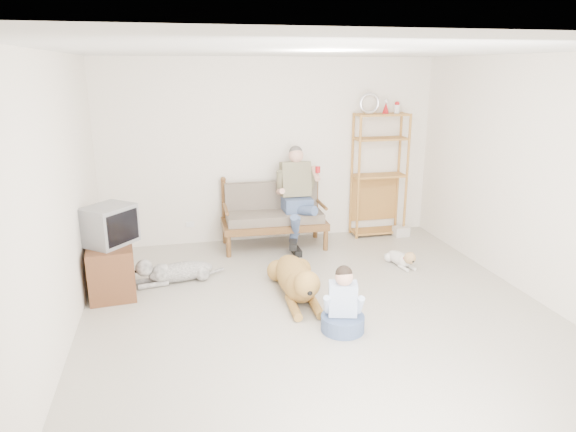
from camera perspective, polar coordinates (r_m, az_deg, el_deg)
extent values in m
plane|color=beige|center=(5.55, 3.83, -11.21)|extent=(5.50, 5.50, 0.00)
plane|color=silver|center=(4.93, 4.45, 17.88)|extent=(5.50, 5.50, 0.00)
plane|color=white|center=(7.70, -1.86, 7.21)|extent=(5.00, 0.00, 5.00)
plane|color=white|center=(2.72, 21.46, -11.25)|extent=(5.00, 0.00, 5.00)
plane|color=white|center=(4.98, -24.63, 0.72)|extent=(0.00, 5.50, 5.50)
plane|color=white|center=(6.26, 26.62, 3.41)|extent=(0.00, 5.50, 5.50)
cube|color=brown|center=(7.50, -1.54, -0.88)|extent=(1.52, 0.74, 0.10)
cube|color=#6B6152|center=(7.47, -1.55, -0.04)|extent=(1.40, 0.64, 0.13)
cube|color=#6B6152|center=(7.63, -1.91, 2.15)|extent=(1.38, 0.16, 0.45)
cylinder|color=brown|center=(7.64, -2.01, 3.71)|extent=(1.40, 0.09, 0.05)
cylinder|color=brown|center=(7.18, -6.55, -3.45)|extent=(0.07, 0.07, 0.30)
cylinder|color=brown|center=(7.65, -7.14, 0.32)|extent=(0.07, 0.07, 0.95)
cylinder|color=brown|center=(7.45, 4.22, -2.66)|extent=(0.07, 0.07, 0.30)
cylinder|color=brown|center=(7.90, 3.01, 0.94)|extent=(0.07, 0.07, 0.95)
cube|color=#455680|center=(7.48, 1.00, 1.34)|extent=(0.40, 0.38, 0.20)
cube|color=gray|center=(7.49, 0.83, 4.14)|extent=(0.42, 0.29, 0.53)
sphere|color=#D79E86|center=(7.40, 0.90, 6.76)|extent=(0.21, 0.21, 0.21)
sphere|color=#524C48|center=(7.41, 0.86, 7.09)|extent=(0.19, 0.19, 0.19)
cylinder|color=#B21318|center=(7.32, 3.33, 5.19)|extent=(0.07, 0.07, 0.09)
cube|color=#AA6F35|center=(7.92, 10.42, 11.03)|extent=(0.80, 0.33, 0.03)
torus|color=silver|center=(7.83, 9.04, 12.25)|extent=(0.32, 0.05, 0.32)
cone|color=#B21318|center=(7.94, 10.81, 11.70)|extent=(0.11, 0.11, 0.17)
cylinder|color=#AA6F35|center=(7.77, 7.86, 4.13)|extent=(0.04, 0.04, 1.89)
cylinder|color=#AA6F35|center=(8.06, 7.10, 4.58)|extent=(0.04, 0.04, 1.89)
cylinder|color=#AA6F35|center=(8.08, 13.07, 4.31)|extent=(0.04, 0.04, 1.89)
cylinder|color=#AA6F35|center=(8.35, 12.16, 4.75)|extent=(0.04, 0.04, 1.89)
cube|color=white|center=(8.24, 12.45, -1.68)|extent=(0.24, 0.18, 0.15)
cube|color=brown|center=(6.40, -18.99, -5.33)|extent=(0.58, 0.94, 0.60)
cube|color=brown|center=(6.23, -21.38, -6.16)|extent=(0.06, 0.40, 0.50)
cube|color=brown|center=(6.64, -20.87, -4.75)|extent=(0.06, 0.40, 0.50)
cube|color=slate|center=(6.19, -19.28, -0.95)|extent=(0.67, 0.68, 0.45)
cube|color=black|center=(6.04, -17.88, -1.24)|extent=(0.31, 0.36, 0.36)
cube|color=white|center=(7.78, -10.83, -0.92)|extent=(0.12, 0.02, 0.08)
ellipsoid|color=#A78039|center=(6.07, 0.75, -6.78)|extent=(0.45, 1.16, 0.36)
sphere|color=#A78039|center=(5.76, 1.45, -7.87)|extent=(0.36, 0.36, 0.36)
sphere|color=#A78039|center=(5.44, 2.12, -7.57)|extent=(0.28, 0.28, 0.28)
ellipsoid|color=#A78039|center=(5.33, 2.43, -8.39)|extent=(0.13, 0.21, 0.11)
cylinder|color=#A78039|center=(6.64, -0.27, -5.74)|extent=(0.20, 0.46, 0.06)
ellipsoid|color=#A78039|center=(5.44, 1.02, -7.54)|extent=(0.07, 0.09, 0.14)
ellipsoid|color=#A78039|center=(5.48, 3.08, -7.37)|extent=(0.07, 0.09, 0.14)
ellipsoid|color=white|center=(6.52, -11.77, -6.07)|extent=(0.84, 0.41, 0.24)
sphere|color=white|center=(6.47, -13.86, -6.21)|extent=(0.24, 0.24, 0.24)
sphere|color=white|center=(6.41, -15.69, -5.57)|extent=(0.21, 0.21, 0.21)
ellipsoid|color=white|center=(6.41, -16.51, -5.84)|extent=(0.16, 0.12, 0.08)
cylinder|color=white|center=(6.63, -8.32, -6.18)|extent=(0.30, 0.20, 0.04)
ellipsoid|color=white|center=(6.48, -15.60, -5.32)|extent=(0.07, 0.06, 0.10)
ellipsoid|color=white|center=(6.35, -15.41, -5.77)|extent=(0.07, 0.06, 0.10)
ellipsoid|color=silver|center=(7.07, 12.19, -4.60)|extent=(0.27, 0.46, 0.17)
sphere|color=silver|center=(6.97, 12.81, -4.85)|extent=(0.17, 0.17, 0.17)
sphere|color=tan|center=(6.86, 13.38, -4.57)|extent=(0.16, 0.16, 0.16)
ellipsoid|color=tan|center=(6.81, 13.71, -4.87)|extent=(0.09, 0.12, 0.06)
cylinder|color=silver|center=(7.25, 11.18, -4.43)|extent=(0.11, 0.16, 0.03)
cone|color=tan|center=(6.83, 12.96, -4.23)|extent=(0.05, 0.05, 0.05)
cone|color=tan|center=(6.89, 13.69, -4.09)|extent=(0.05, 0.05, 0.05)
torus|color=#B21318|center=(6.88, 13.26, -4.60)|extent=(0.14, 0.14, 0.02)
cylinder|color=#455680|center=(5.29, 6.09, -11.74)|extent=(0.44, 0.44, 0.16)
cube|color=silver|center=(5.19, 6.11, -9.11)|extent=(0.32, 0.25, 0.34)
sphere|color=#D79E86|center=(5.08, 6.26, -6.77)|extent=(0.18, 0.18, 0.18)
sphere|color=black|center=(5.08, 6.23, -6.41)|extent=(0.17, 0.17, 0.17)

